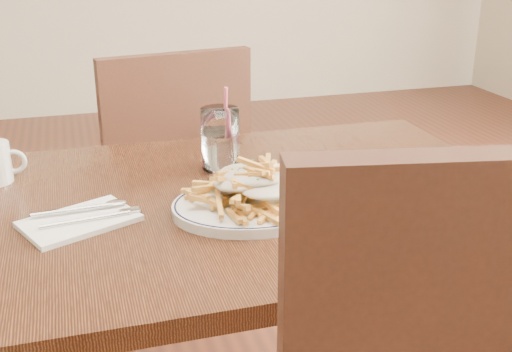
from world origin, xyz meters
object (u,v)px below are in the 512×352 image
object	(u,v)px
chair_far	(170,180)
water_glass	(221,142)
table	(235,231)
fries_plate	(256,205)
loaded_fries	(256,181)

from	to	relation	value
chair_far	water_glass	world-z (taller)	chair_far
table	water_glass	bearing A→B (deg)	85.57
fries_plate	chair_far	bearing A→B (deg)	94.13
loaded_fries	chair_far	bearing A→B (deg)	94.13
fries_plate	water_glass	size ratio (longest dim) A/B	1.93
chair_far	water_glass	bearing A→B (deg)	-84.96
chair_far	table	bearing A→B (deg)	-87.29
table	fries_plate	world-z (taller)	fries_plate
table	chair_far	bearing A→B (deg)	92.71
chair_far	fries_plate	distance (m)	0.79
fries_plate	loaded_fries	distance (m)	0.05
table	loaded_fries	bearing A→B (deg)	-74.23
chair_far	fries_plate	bearing A→B (deg)	-85.87
loaded_fries	water_glass	size ratio (longest dim) A/B	1.44
table	chair_far	world-z (taller)	chair_far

